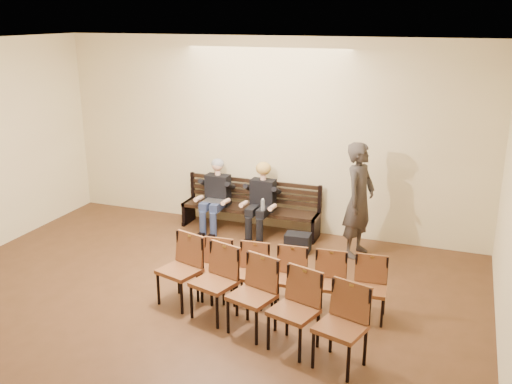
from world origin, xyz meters
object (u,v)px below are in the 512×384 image
chair_row_front (289,280)px  chair_row_back (252,297)px  laptop (214,202)px  passerby (360,192)px  bag (298,243)px  seated_man (216,196)px  bench (250,219)px  water_bottle (263,212)px  seated_woman (261,202)px

chair_row_front → chair_row_back: 0.80m
laptop → passerby: (2.67, -0.12, 0.52)m
bag → seated_man: bearing=164.3°
bench → chair_row_front: 2.97m
water_bottle → bag: (0.70, -0.19, -0.41)m
bench → seated_man: seated_man is taller
bench → water_bottle: water_bottle is taller
seated_woman → bag: seated_woman is taller
chair_row_back → seated_man: bearing=137.5°
bench → chair_row_back: size_ratio=0.87×
water_bottle → laptop: bearing=170.9°
seated_man → seated_woman: (0.89, 0.00, -0.02)m
seated_woman → bag: bearing=-30.1°
seated_woman → laptop: 0.89m
bag → chair_row_front: 1.99m
passerby → seated_man: bearing=98.9°
seated_man → chair_row_back: 3.70m
water_bottle → chair_row_back: (0.89, -2.86, -0.07)m
laptop → bag: size_ratio=0.81×
seated_man → chair_row_front: (2.17, -2.41, -0.23)m
bench → chair_row_back: chair_row_back is taller
water_bottle → passerby: (1.66, 0.04, 0.54)m
bench → bag: (1.11, -0.61, -0.07)m
passerby → chair_row_front: passerby is taller
bench → laptop: bearing=-157.0°
water_bottle → bench: bearing=134.0°
bench → bag: bearing=-28.7°
seated_woman → bench: bearing=155.9°
seated_woman → chair_row_back: (1.03, -3.16, -0.14)m
water_bottle → chair_row_back: bearing=-72.7°
water_bottle → chair_row_back: chair_row_back is taller
seated_man → chair_row_back: bearing=-58.7°
seated_man → water_bottle: bearing=-16.3°
bag → passerby: (0.96, 0.23, 0.94)m
laptop → bag: (1.71, -0.35, -0.42)m
chair_row_front → seated_man: bearing=127.4°
chair_row_front → chair_row_back: bearing=-113.1°
chair_row_front → seated_woman: bearing=113.4°
bench → seated_woman: seated_woman is taller
bench → passerby: bearing=-10.4°
seated_man → chair_row_front: seated_man is taller
chair_row_front → bench: bearing=116.9°
bench → chair_row_front: (1.55, -2.53, 0.20)m
bench → seated_man: 0.76m
seated_man → seated_woman: bearing=0.0°
bench → seated_woman: (0.27, -0.12, 0.40)m
seated_woman → water_bottle: size_ratio=5.66×
passerby → bench: bearing=94.0°
laptop → bag: 1.80m
seated_man → water_bottle: (1.03, -0.30, -0.09)m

